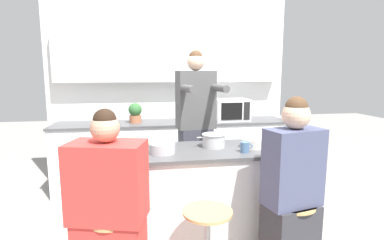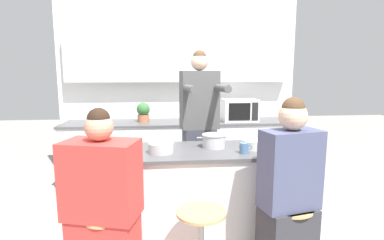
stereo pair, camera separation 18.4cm
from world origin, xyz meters
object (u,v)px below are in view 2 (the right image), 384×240
kitchen_island (193,199)px  banana_bunch (156,143)px  fruit_bowl (161,148)px  microwave (239,110)px  coffee_cup_far (244,148)px  person_cooking (199,137)px  cooking_pot (214,141)px  juice_carton (280,146)px  potted_plant (143,112)px  person_seated_near (288,204)px  person_wrapped_blanket (103,214)px  coffee_cup_near (128,148)px

kitchen_island → banana_bunch: 0.60m
fruit_bowl → microwave: (1.08, 1.60, 0.11)m
coffee_cup_far → person_cooking: bearing=110.1°
cooking_pot → coffee_cup_far: bearing=-45.2°
person_cooking → cooking_pot: 0.55m
juice_carton → potted_plant: potted_plant is taller
coffee_cup_far → potted_plant: (-0.92, 1.72, 0.09)m
coffee_cup_far → microwave: 1.73m
fruit_bowl → person_cooking: bearing=58.7°
juice_carton → person_seated_near: bearing=-100.0°
cooking_pot → person_wrapped_blanket: bearing=-144.0°
kitchen_island → potted_plant: potted_plant is taller
person_seated_near → person_cooking: bearing=101.0°
cooking_pot → coffee_cup_far: (0.21, -0.22, -0.02)m
fruit_bowl → coffee_cup_near: (-0.27, 0.02, 0.00)m
banana_bunch → juice_carton: 1.09m
person_wrapped_blanket → kitchen_island: bearing=55.9°
juice_carton → microwave: (0.12, 1.76, 0.07)m
coffee_cup_near → juice_carton: bearing=-8.6°
person_cooking → microwave: person_cooking is taller
person_seated_near → fruit_bowl: person_seated_near is taller
person_cooking → coffee_cup_far: size_ratio=17.12×
cooking_pot → microwave: microwave is taller
banana_bunch → microwave: (1.13, 1.34, 0.12)m
person_seated_near → coffee_cup_near: size_ratio=11.87×
banana_bunch → potted_plant: potted_plant is taller
kitchen_island → microwave: bearing=62.0°
banana_bunch → person_cooking: bearing=42.7°
person_seated_near → potted_plant: bearing=106.1°
banana_bunch → potted_plant: (-0.20, 1.38, 0.11)m
microwave → person_cooking: bearing=-126.1°
person_wrapped_blanket → juice_carton: bearing=28.9°
kitchen_island → fruit_bowl: 0.57m
fruit_bowl → potted_plant: (-0.24, 1.63, 0.09)m
potted_plant → juice_carton: bearing=-56.4°
coffee_cup_near → juice_carton: 1.25m
coffee_cup_near → coffee_cup_far: (0.96, -0.11, 0.00)m
person_cooking → person_wrapped_blanket: bearing=-131.4°
person_cooking → coffee_cup_near: bearing=-143.2°
person_cooking → banana_bunch: person_cooking is taller
coffee_cup_far → juice_carton: bearing=-16.2°
person_cooking → juice_carton: size_ratio=10.75×
banana_bunch → coffee_cup_near: bearing=-133.9°
person_seated_near → cooking_pot: person_seated_near is taller
person_cooking → person_seated_near: bearing=-74.0°
potted_plant → coffee_cup_far: bearing=-61.8°
cooking_pot → coffee_cup_near: (-0.74, -0.11, -0.02)m
person_seated_near → potted_plant: (-1.14, 2.13, 0.40)m
person_seated_near → banana_bunch: size_ratio=8.74×
coffee_cup_far → potted_plant: potted_plant is taller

